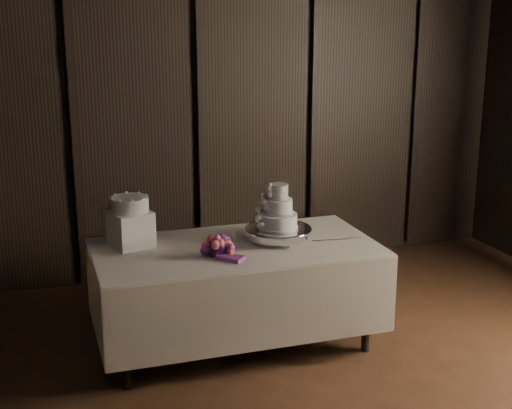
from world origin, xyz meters
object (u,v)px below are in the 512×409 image
object	(u,v)px
display_table	(236,292)
small_cake	(130,204)
cake_stand	(278,234)
wedding_cake	(276,212)
box_pedestal	(131,229)
bouquet	(218,247)

from	to	relation	value
display_table	small_cake	world-z (taller)	small_cake
cake_stand	wedding_cake	distance (m)	0.18
box_pedestal	cake_stand	bearing A→B (deg)	-12.17
wedding_cake	bouquet	world-z (taller)	wedding_cake
wedding_cake	bouquet	size ratio (longest dim) A/B	0.85
cake_stand	bouquet	distance (m)	0.53
bouquet	small_cake	size ratio (longest dim) A/B	1.47
display_table	wedding_cake	distance (m)	0.64
display_table	bouquet	world-z (taller)	bouquet
wedding_cake	small_cake	bearing A→B (deg)	173.22
cake_stand	box_pedestal	distance (m)	1.05
cake_stand	display_table	bearing A→B (deg)	-175.05
box_pedestal	display_table	bearing A→B (deg)	-19.77
display_table	cake_stand	distance (m)	0.51
wedding_cake	box_pedestal	bearing A→B (deg)	173.22
cake_stand	wedding_cake	xyz separation A→B (m)	(-0.02, -0.01, 0.17)
bouquet	display_table	bearing A→B (deg)	40.34
display_table	bouquet	distance (m)	0.46
display_table	box_pedestal	xyz separation A→B (m)	(-0.69, 0.25, 0.47)
display_table	wedding_cake	xyz separation A→B (m)	(0.31, 0.01, 0.56)
cake_stand	box_pedestal	size ratio (longest dim) A/B	1.86
cake_stand	small_cake	size ratio (longest dim) A/B	1.84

